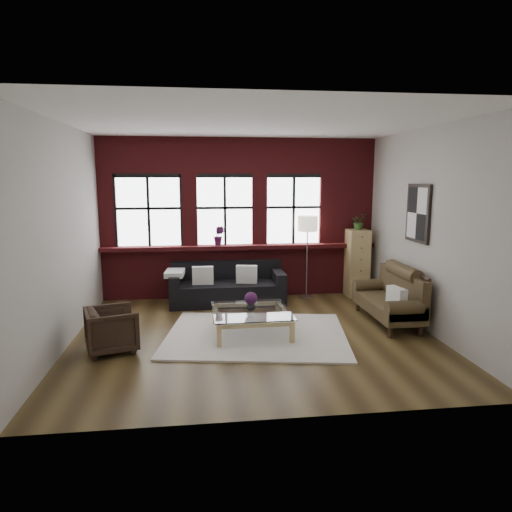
{
  "coord_description": "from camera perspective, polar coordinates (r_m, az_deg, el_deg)",
  "views": [
    {
      "loc": [
        -0.81,
        -6.73,
        2.42
      ],
      "look_at": [
        0.1,
        0.6,
        1.15
      ],
      "focal_mm": 32.0,
      "sensor_mm": 36.0,
      "label": 1
    }
  ],
  "objects": [
    {
      "name": "floor_lamp",
      "position": [
        9.25,
        6.39,
        0.3
      ],
      "size": [
        0.4,
        0.4,
        1.82
      ],
      "primitive_type": null,
      "color": "#A5A5A8",
      "rests_on": "floor"
    },
    {
      "name": "dark_sofa",
      "position": [
        8.88,
        -3.59,
        -3.43
      ],
      "size": [
        2.2,
        0.89,
        0.79
      ],
      "primitive_type": null,
      "color": "black",
      "rests_on": "floor"
    },
    {
      "name": "wall_back",
      "position": [
        9.3,
        -2.06,
        4.7
      ],
      "size": [
        5.5,
        0.0,
        5.5
      ],
      "primitive_type": "plane",
      "rotation": [
        1.57,
        0.0,
        0.0
      ],
      "color": "#AEAAA2",
      "rests_on": "ground"
    },
    {
      "name": "vase",
      "position": [
        7.12,
        -0.63,
        -6.21
      ],
      "size": [
        0.15,
        0.15,
        0.15
      ],
      "primitive_type": "imported",
      "rotation": [
        0.0,
        0.0,
        -0.07
      ],
      "color": "#B2B2B2",
      "rests_on": "coffee_table"
    },
    {
      "name": "floor",
      "position": [
        7.2,
        -0.2,
        -9.9
      ],
      "size": [
        5.5,
        5.5,
        0.0
      ],
      "primitive_type": "plane",
      "color": "#3E2E17",
      "rests_on": "ground"
    },
    {
      "name": "coffee_table",
      "position": [
        7.2,
        -0.63,
        -8.29
      ],
      "size": [
        1.22,
        1.22,
        0.4
      ],
      "primitive_type": null,
      "rotation": [
        0.0,
        0.0,
        0.03
      ],
      "color": "tan",
      "rests_on": "shag_rug"
    },
    {
      "name": "window_mid",
      "position": [
        9.21,
        -3.91,
        5.58
      ],
      "size": [
        1.38,
        0.1,
        1.5
      ],
      "primitive_type": null,
      "color": "black",
      "rests_on": "brick_backwall"
    },
    {
      "name": "potted_plant_top",
      "position": [
        9.47,
        12.72,
        4.22
      ],
      "size": [
        0.36,
        0.34,
        0.33
      ],
      "primitive_type": "imported",
      "rotation": [
        0.0,
        0.0,
        0.29
      ],
      "color": "#2D5923",
      "rests_on": "drawer_chest"
    },
    {
      "name": "flowers",
      "position": [
        7.09,
        -0.63,
        -5.33
      ],
      "size": [
        0.2,
        0.2,
        0.2
      ],
      "primitive_type": "sphere",
      "color": "#4B1A4C",
      "rests_on": "vase"
    },
    {
      "name": "sill_plant",
      "position": [
        9.13,
        -4.66,
        2.55
      ],
      "size": [
        0.27,
        0.25,
        0.4
      ],
      "primitive_type": "imported",
      "rotation": [
        0.0,
        0.0,
        -0.4
      ],
      "color": "#4B1A4C",
      "rests_on": "sill_ledge"
    },
    {
      "name": "wall_right",
      "position": [
        7.65,
        20.71,
        2.98
      ],
      "size": [
        0.0,
        5.0,
        5.0
      ],
      "primitive_type": "plane",
      "rotation": [
        1.57,
        0.0,
        -1.57
      ],
      "color": "#AEAAA2",
      "rests_on": "ground"
    },
    {
      "name": "brick_backwall",
      "position": [
        9.24,
        -2.03,
        4.67
      ],
      "size": [
        5.5,
        0.12,
        3.2
      ],
      "primitive_type": null,
      "color": "maroon",
      "rests_on": "floor"
    },
    {
      "name": "pillow_settee",
      "position": [
        7.48,
        17.15,
        -5.06
      ],
      "size": [
        0.2,
        0.4,
        0.34
      ],
      "primitive_type": "cube",
      "rotation": [
        0.0,
        0.0,
        0.17
      ],
      "color": "silver",
      "rests_on": "vintage_settee"
    },
    {
      "name": "wall_left",
      "position": [
        7.05,
        -23.02,
        2.3
      ],
      "size": [
        0.0,
        5.0,
        5.0
      ],
      "primitive_type": "plane",
      "rotation": [
        1.57,
        0.0,
        1.57
      ],
      "color": "#AEAAA2",
      "rests_on": "ground"
    },
    {
      "name": "ceiling",
      "position": [
        6.82,
        -0.22,
        16.33
      ],
      "size": [
        5.5,
        5.5,
        0.0
      ],
      "primitive_type": "plane",
      "rotation": [
        3.14,
        0.0,
        0.0
      ],
      "color": "white",
      "rests_on": "ground"
    },
    {
      "name": "vintage_settee",
      "position": [
        7.99,
        16.12,
        -4.9
      ],
      "size": [
        0.75,
        1.69,
        0.9
      ],
      "primitive_type": null,
      "color": "#41341E",
      "rests_on": "floor"
    },
    {
      "name": "sill_ledge",
      "position": [
        9.22,
        -1.96,
        1.15
      ],
      "size": [
        5.5,
        0.3,
        0.08
      ],
      "primitive_type": "cube",
      "color": "maroon",
      "rests_on": "brick_backwall"
    },
    {
      "name": "pillow_a",
      "position": [
        8.72,
        -6.66,
        -2.43
      ],
      "size": [
        0.4,
        0.15,
        0.34
      ],
      "primitive_type": "cube",
      "rotation": [
        0.0,
        0.0,
        -0.02
      ],
      "color": "silver",
      "rests_on": "dark_sofa"
    },
    {
      "name": "wall_poster",
      "position": [
        7.88,
        19.62,
        5.05
      ],
      "size": [
        0.05,
        0.74,
        0.94
      ],
      "primitive_type": null,
      "color": "black",
      "rests_on": "wall_right"
    },
    {
      "name": "shag_rug",
      "position": [
        7.18,
        0.04,
        -9.8
      ],
      "size": [
        3.06,
        2.58,
        0.03
      ],
      "primitive_type": "cube",
      "rotation": [
        0.0,
        0.0,
        -0.17
      ],
      "color": "beige",
      "rests_on": "floor"
    },
    {
      "name": "armchair",
      "position": [
        6.8,
        -17.57,
        -8.76
      ],
      "size": [
        0.86,
        0.85,
        0.63
      ],
      "primitive_type": "imported",
      "rotation": [
        0.0,
        0.0,
        1.88
      ],
      "color": "black",
      "rests_on": "floor"
    },
    {
      "name": "window_right",
      "position": [
        9.4,
        4.69,
        5.65
      ],
      "size": [
        1.38,
        0.1,
        1.5
      ],
      "primitive_type": null,
      "color": "black",
      "rests_on": "brick_backwall"
    },
    {
      "name": "window_left",
      "position": [
        9.25,
        -13.26,
        5.36
      ],
      "size": [
        1.38,
        0.1,
        1.5
      ],
      "primitive_type": null,
      "color": "black",
      "rests_on": "brick_backwall"
    },
    {
      "name": "pillow_b",
      "position": [
        8.77,
        -1.18,
        -2.3
      ],
      "size": [
        0.42,
        0.22,
        0.34
      ],
      "primitive_type": "cube",
      "rotation": [
        0.0,
        0.0,
        -0.2
      ],
      "color": "silver",
      "rests_on": "dark_sofa"
    },
    {
      "name": "wall_front",
      "position": [
        4.38,
        3.71,
        -1.07
      ],
      "size": [
        5.5,
        0.0,
        5.5
      ],
      "primitive_type": "plane",
      "rotation": [
        -1.57,
        0.0,
        0.0
      ],
      "color": "#AEAAA2",
      "rests_on": "ground"
    },
    {
      "name": "drawer_chest",
      "position": [
        9.59,
        12.53,
        -0.87
      ],
      "size": [
        0.42,
        0.42,
        1.38
      ],
      "primitive_type": "cube",
      "color": "tan",
      "rests_on": "floor"
    }
  ]
}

